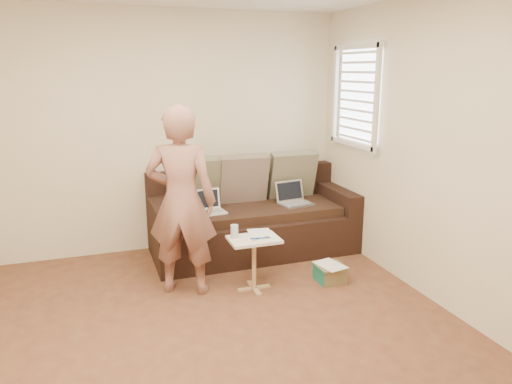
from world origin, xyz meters
The scene contains 17 objects.
floor centered at (0.00, 0.00, 0.00)m, with size 4.50×4.50×0.00m, color #562C20.
wall_back centered at (0.00, 2.25, 1.30)m, with size 4.00×4.00×0.00m, color beige.
wall_front centered at (0.00, -2.25, 1.30)m, with size 4.00×4.00×0.00m, color beige.
wall_right centered at (2.00, 0.00, 1.30)m, with size 4.50×4.50×0.00m, color beige.
window_blinds centered at (1.95, 1.50, 1.70)m, with size 0.12×0.88×1.08m, color white, non-canonical shape.
sofa centered at (0.90, 1.77, 0.42)m, with size 2.20×0.95×0.85m, color black, non-canonical shape.
pillow_left centered at (0.30, 2.00, 0.79)m, with size 0.55×0.14×0.55m, color #6C694F, non-canonical shape.
pillow_mid centered at (0.85, 1.98, 0.79)m, with size 0.55×0.14×0.55m, color brown, non-canonical shape.
pillow_right centered at (1.45, 2.00, 0.79)m, with size 0.55×0.14×0.55m, color #6C694F, non-canonical shape.
laptop_silver centered at (1.37, 1.68, 0.52)m, with size 0.35×0.25×0.23m, color #B7BABC, non-canonical shape.
laptop_white centered at (0.39, 1.68, 0.52)m, with size 0.32×0.24×0.24m, color white, non-canonical shape.
person centered at (-0.02, 1.04, 0.85)m, with size 0.62×0.42×1.70m, color #894C4B.
side_table centered at (0.59, 0.86, 0.25)m, with size 0.45×0.32×0.50m, color silver, non-canonical shape.
drinking_glass centered at (0.43, 0.93, 0.56)m, with size 0.07×0.07×0.12m, color silver, non-canonical shape.
scissors centered at (0.64, 0.82, 0.51)m, with size 0.18×0.10×0.02m, color silver, non-canonical shape.
paper_on_table centered at (0.69, 0.94, 0.50)m, with size 0.21×0.30×0.00m, color white, non-canonical shape.
striped_box centered at (1.34, 0.78, 0.08)m, with size 0.27×0.27×0.17m, color #B9491B, non-canonical shape.
Camera 1 is at (-0.75, -3.04, 1.97)m, focal length 33.99 mm.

